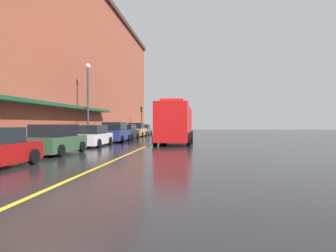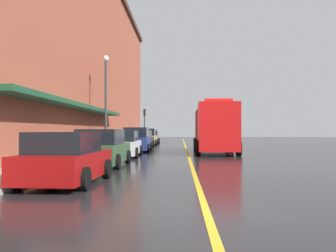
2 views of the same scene
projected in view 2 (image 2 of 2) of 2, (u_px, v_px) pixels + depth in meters
name	position (u px, v px, depth m)	size (l,w,h in m)	color
ground_plane	(186.00, 149.00, 32.62)	(112.00, 112.00, 0.00)	#232326
sidewalk_left	(116.00, 148.00, 32.83)	(2.40, 70.00, 0.15)	#9E9B93
lane_center_stripe	(186.00, 149.00, 32.62)	(0.16, 70.00, 0.01)	gold
brick_building_left	(38.00, 48.00, 32.14)	(12.06, 64.00, 17.46)	brown
parked_car_0	(66.00, 159.00, 11.19)	(2.22, 4.17, 1.57)	maroon
parked_car_1	(102.00, 149.00, 16.68)	(2.19, 4.45, 1.66)	#2D5133
parked_car_2	(123.00, 144.00, 22.58)	(2.15, 4.85, 1.59)	silver
parked_car_3	(137.00, 140.00, 28.47)	(2.18, 4.84, 1.83)	navy
parked_car_4	(142.00, 140.00, 33.91)	(2.10, 4.52, 1.62)	black
parked_car_5	(147.00, 138.00, 39.51)	(2.11, 4.37, 1.79)	#A5844C
parked_car_6	(151.00, 138.00, 44.55)	(2.08, 4.20, 1.57)	#595B60
fire_truck	(215.00, 129.00, 26.30)	(2.94, 8.50, 3.60)	red
parking_meter_1	(118.00, 137.00, 28.85)	(0.14, 0.18, 1.33)	#4C4C51
street_lamp_left	(106.00, 92.00, 27.07)	(0.44, 0.44, 6.94)	#33383D
traffic_light_near	(145.00, 119.00, 49.59)	(0.38, 0.36, 4.30)	#232326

